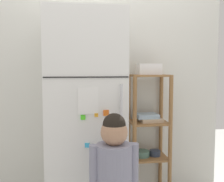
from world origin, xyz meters
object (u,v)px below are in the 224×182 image
Objects in this scene: refrigerator at (85,118)px; child_standing at (114,173)px; fruit_bin at (150,70)px; pantry_shelf_unit at (148,131)px.

refrigerator is 0.63m from child_standing.
refrigerator is 8.31× the size of fruit_bin.
refrigerator is at bearing -165.23° from pantry_shelf_unit.
fruit_bin is at bearing 30.99° from pantry_shelf_unit.
pantry_shelf_unit is at bearing -149.01° from fruit_bin.
child_standing is 4.77× the size of fruit_bin.
pantry_shelf_unit reaches higher than child_standing.
child_standing is at bearing -121.10° from pantry_shelf_unit.
fruit_bin is at bearing 15.07° from refrigerator.
refrigerator is 1.74× the size of child_standing.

